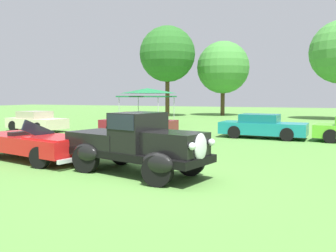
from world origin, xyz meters
TOP-DOWN VIEW (x-y plane):
  - ground_plane at (0.00, 0.00)m, footprint 120.00×120.00m
  - feature_pickup_truck at (-0.71, 0.46)m, footprint 4.55×2.64m
  - neighbor_convertible at (-4.75, 1.05)m, footprint 4.78×2.63m
  - show_car_cream at (-11.66, 8.59)m, footprint 4.09×2.34m
  - show_car_burgundy at (-5.29, 9.58)m, footprint 4.26×1.78m
  - show_car_teal at (1.48, 10.23)m, footprint 4.36×1.99m
  - canopy_tent_left_field at (-7.38, 15.34)m, footprint 3.37×3.37m
  - treeline_far_left at (-10.15, 26.13)m, footprint 5.76×5.76m
  - treeline_mid_left at (-5.10, 29.69)m, footprint 5.62×5.62m

SIDE VIEW (x-z plane):
  - ground_plane at x=0.00m, z-range 0.00..0.00m
  - neighbor_convertible at x=-4.75m, z-range -0.12..1.28m
  - show_car_cream at x=-11.66m, z-range -0.01..1.21m
  - show_car_burgundy at x=-5.29m, z-range -0.01..1.21m
  - show_car_teal at x=1.48m, z-range -0.01..1.21m
  - feature_pickup_truck at x=-0.71m, z-range 0.02..1.72m
  - canopy_tent_left_field at x=-7.38m, z-range 1.07..3.78m
  - treeline_mid_left at x=-5.10m, z-range 1.18..9.20m
  - treeline_far_left at x=-10.15m, z-range 1.77..11.12m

